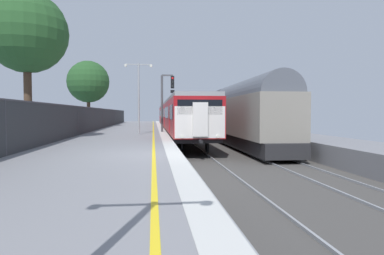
{
  "coord_description": "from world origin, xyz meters",
  "views": [
    {
      "loc": [
        -0.37,
        -12.75,
        1.48
      ],
      "look_at": [
        1.64,
        5.38,
        0.76
      ],
      "focal_mm": 32.87,
      "sensor_mm": 36.0,
      "label": 1
    }
  ],
  "objects_px": {
    "platform_lamp_mid": "(139,92)",
    "signal_gantry": "(166,96)",
    "commuter_train_at_platform": "(175,115)",
    "background_tree_centre": "(88,83)",
    "background_tree_left": "(26,34)",
    "freight_train_adjacent_track": "(227,113)"
  },
  "relations": [
    {
      "from": "platform_lamp_mid",
      "to": "background_tree_centre",
      "type": "xyz_separation_m",
      "value": [
        -6.31,
        15.87,
        1.98
      ]
    },
    {
      "from": "commuter_train_at_platform",
      "to": "background_tree_centre",
      "type": "height_order",
      "value": "background_tree_centre"
    },
    {
      "from": "commuter_train_at_platform",
      "to": "background_tree_centre",
      "type": "bearing_deg",
      "value": 165.62
    },
    {
      "from": "platform_lamp_mid",
      "to": "signal_gantry",
      "type": "bearing_deg",
      "value": 56.02
    },
    {
      "from": "signal_gantry",
      "to": "background_tree_left",
      "type": "relative_size",
      "value": 0.55
    },
    {
      "from": "signal_gantry",
      "to": "platform_lamp_mid",
      "type": "height_order",
      "value": "platform_lamp_mid"
    },
    {
      "from": "commuter_train_at_platform",
      "to": "signal_gantry",
      "type": "bearing_deg",
      "value": -98.03
    },
    {
      "from": "platform_lamp_mid",
      "to": "background_tree_centre",
      "type": "bearing_deg",
      "value": 111.69
    },
    {
      "from": "background_tree_centre",
      "to": "background_tree_left",
      "type": "bearing_deg",
      "value": -89.42
    },
    {
      "from": "freight_train_adjacent_track",
      "to": "background_tree_centre",
      "type": "height_order",
      "value": "background_tree_centre"
    },
    {
      "from": "platform_lamp_mid",
      "to": "freight_train_adjacent_track",
      "type": "bearing_deg",
      "value": 34.26
    },
    {
      "from": "freight_train_adjacent_track",
      "to": "background_tree_left",
      "type": "bearing_deg",
      "value": -144.72
    },
    {
      "from": "signal_gantry",
      "to": "background_tree_left",
      "type": "xyz_separation_m",
      "value": [
        -8.13,
        -7.52,
        3.05
      ]
    },
    {
      "from": "commuter_train_at_platform",
      "to": "background_tree_left",
      "type": "xyz_separation_m",
      "value": [
        -9.59,
        -17.87,
        4.68
      ]
    },
    {
      "from": "platform_lamp_mid",
      "to": "background_tree_left",
      "type": "height_order",
      "value": "background_tree_left"
    },
    {
      "from": "signal_gantry",
      "to": "background_tree_left",
      "type": "height_order",
      "value": "background_tree_left"
    },
    {
      "from": "platform_lamp_mid",
      "to": "background_tree_left",
      "type": "bearing_deg",
      "value": -143.5
    },
    {
      "from": "commuter_train_at_platform",
      "to": "background_tree_left",
      "type": "distance_m",
      "value": 20.81
    },
    {
      "from": "background_tree_centre",
      "to": "commuter_train_at_platform",
      "type": "bearing_deg",
      "value": -14.38
    },
    {
      "from": "freight_train_adjacent_track",
      "to": "signal_gantry",
      "type": "distance_m",
      "value": 6.0
    },
    {
      "from": "signal_gantry",
      "to": "background_tree_left",
      "type": "bearing_deg",
      "value": -137.22
    },
    {
      "from": "commuter_train_at_platform",
      "to": "platform_lamp_mid",
      "type": "xyz_separation_m",
      "value": [
        -3.49,
        -13.35,
        1.77
      ]
    }
  ]
}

